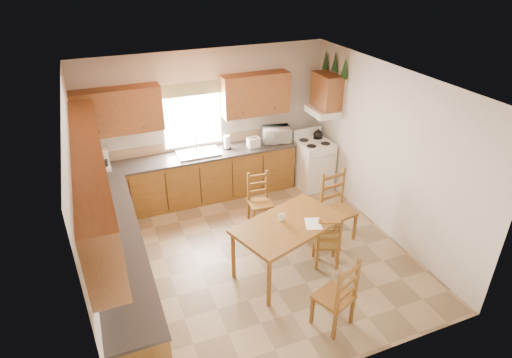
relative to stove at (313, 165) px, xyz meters
name	(u,v)px	position (x,y,z in m)	size (l,w,h in m)	color
floor	(254,254)	(-1.88, -1.60, -0.46)	(4.50, 4.50, 0.00)	#8F7956
ceiling	(254,83)	(-1.88, -1.60, 2.24)	(4.50, 4.50, 0.00)	brown
wall_left	(85,210)	(-4.13, -1.60, 0.89)	(4.50, 4.50, 0.00)	beige
wall_right	(386,152)	(0.37, -1.60, 0.89)	(4.50, 4.50, 0.00)	beige
wall_back	(209,124)	(-1.88, 0.65, 0.89)	(4.50, 4.50, 0.00)	beige
wall_front	(340,279)	(-1.88, -3.85, 0.89)	(4.50, 4.50, 0.00)	beige
lower_cab_back	(196,178)	(-2.25, 0.35, -0.02)	(3.75, 0.60, 0.88)	brown
lower_cab_left	(122,269)	(-3.83, -1.75, -0.02)	(0.60, 3.60, 0.88)	brown
counter_back	(195,156)	(-2.25, 0.35, 0.44)	(3.75, 0.63, 0.04)	#39332F
counter_left	(117,241)	(-3.83, -1.75, 0.44)	(0.63, 3.60, 0.04)	#39332F
backsplash	(190,144)	(-2.25, 0.64, 0.55)	(3.75, 0.01, 0.18)	#9F8361
upper_cab_back_left	(118,111)	(-3.43, 0.49, 1.39)	(1.41, 0.33, 0.75)	brown
upper_cab_back_right	(255,94)	(-1.02, 0.49, 1.39)	(1.25, 0.33, 0.75)	brown
upper_cab_left	(92,177)	(-3.96, -1.75, 1.39)	(0.33, 3.60, 0.75)	brown
upper_cab_stove	(326,91)	(0.20, 0.05, 1.44)	(0.33, 0.62, 0.62)	brown
range_hood	(322,111)	(0.15, 0.05, 1.06)	(0.44, 0.62, 0.12)	white
window_frame	(192,116)	(-2.18, 0.62, 1.09)	(1.13, 0.02, 1.18)	white
window_pane	(192,116)	(-2.18, 0.62, 1.09)	(1.05, 0.01, 1.10)	white
window_valance	(191,89)	(-2.18, 0.59, 1.59)	(1.19, 0.01, 0.24)	#395828
sink_basin	(198,153)	(-2.18, 0.35, 0.48)	(0.75, 0.45, 0.04)	silver
pine_decal_a	(345,68)	(0.33, -0.27, 1.92)	(0.22, 0.22, 0.36)	#1A3E1B
pine_decal_b	(335,61)	(0.33, 0.05, 1.96)	(0.22, 0.22, 0.36)	#1A3E1B
pine_decal_c	(326,60)	(0.33, 0.37, 1.92)	(0.22, 0.22, 0.36)	#1A3E1B
stove	(313,165)	(0.00, 0.00, 0.00)	(0.62, 0.64, 0.92)	white
coffeemaker	(103,161)	(-3.80, 0.35, 0.62)	(0.19, 0.23, 0.33)	white
paper_towel	(227,142)	(-1.62, 0.39, 0.59)	(0.11, 0.11, 0.26)	white
toaster	(253,142)	(-1.14, 0.27, 0.55)	(0.23, 0.14, 0.18)	white
microwave	(276,134)	(-0.64, 0.35, 0.60)	(0.48, 0.35, 0.29)	white
dining_table	(288,247)	(-1.56, -2.09, -0.05)	(1.52, 0.87, 0.81)	brown
chair_near_left	(334,293)	(-1.49, -3.24, 0.04)	(0.42, 0.40, 1.01)	brown
chair_near_right	(327,239)	(-0.97, -2.18, -0.03)	(0.37, 0.35, 0.87)	brown
chair_far_left	(260,200)	(-1.46, -0.84, 0.00)	(0.38, 0.37, 0.91)	brown
chair_far_right	(339,208)	(-0.47, -1.68, 0.10)	(0.47, 0.45, 1.12)	brown
table_paper	(313,224)	(-1.25, -2.23, 0.35)	(0.22, 0.29, 0.00)	white
table_card	(282,217)	(-1.63, -2.00, 0.41)	(0.09, 0.02, 0.12)	white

